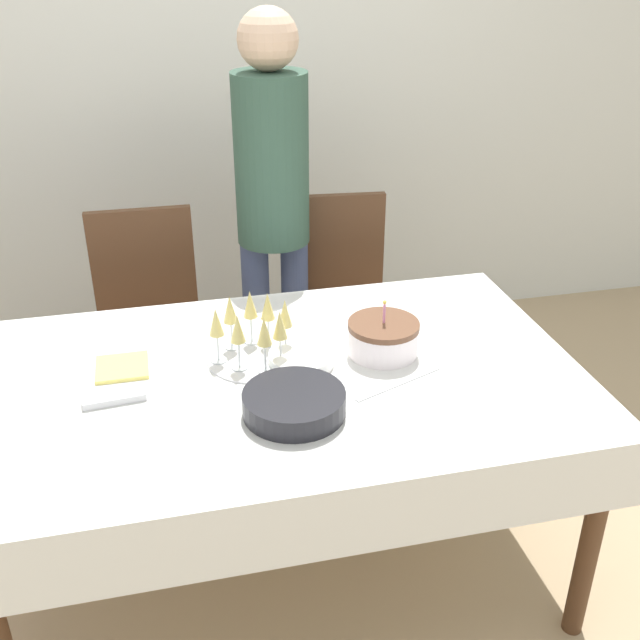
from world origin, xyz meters
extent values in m
plane|color=tan|center=(0.00, 0.00, 0.00)|extent=(12.00, 12.00, 0.00)
cube|color=silver|center=(0.00, 1.70, 1.35)|extent=(8.00, 0.05, 2.70)
cube|color=white|center=(0.00, 0.00, 0.73)|extent=(1.70, 1.04, 0.03)
cube|color=white|center=(0.00, 0.00, 0.64)|extent=(1.73, 1.07, 0.21)
cylinder|color=#51331E|center=(0.79, -0.46, 0.36)|extent=(0.06, 0.06, 0.71)
cylinder|color=#51331E|center=(-0.79, 0.46, 0.36)|extent=(0.06, 0.06, 0.71)
cylinder|color=#51331E|center=(0.79, 0.46, 0.36)|extent=(0.06, 0.06, 0.71)
cube|color=#51331E|center=(-0.38, 0.77, 0.43)|extent=(0.42, 0.42, 0.04)
cube|color=#51331E|center=(-0.38, 0.96, 0.70)|extent=(0.40, 0.04, 0.50)
cylinder|color=#51331E|center=(-0.20, 0.59, 0.20)|extent=(0.04, 0.04, 0.41)
cylinder|color=#51331E|center=(-0.56, 0.59, 0.20)|extent=(0.04, 0.04, 0.41)
cylinder|color=#51331E|center=(-0.20, 0.95, 0.20)|extent=(0.04, 0.04, 0.41)
cylinder|color=#51331E|center=(-0.56, 0.95, 0.20)|extent=(0.04, 0.04, 0.41)
cube|color=#51331E|center=(0.38, 0.77, 0.43)|extent=(0.46, 0.46, 0.04)
cube|color=#51331E|center=(0.40, 0.96, 0.70)|extent=(0.40, 0.08, 0.50)
cylinder|color=#51331E|center=(0.54, 0.57, 0.20)|extent=(0.04, 0.04, 0.41)
cylinder|color=#51331E|center=(0.18, 0.61, 0.20)|extent=(0.04, 0.04, 0.41)
cylinder|color=#51331E|center=(0.58, 0.93, 0.20)|extent=(0.04, 0.04, 0.41)
cylinder|color=#51331E|center=(0.22, 0.97, 0.20)|extent=(0.04, 0.04, 0.41)
cylinder|color=white|center=(0.32, 0.05, 0.79)|extent=(0.21, 0.21, 0.08)
cylinder|color=brown|center=(0.32, 0.05, 0.84)|extent=(0.22, 0.22, 0.02)
cylinder|color=pink|center=(0.32, 0.05, 0.88)|extent=(0.01, 0.01, 0.06)
sphere|color=#F9CC4C|center=(0.32, 0.05, 0.92)|extent=(0.01, 0.01, 0.01)
cylinder|color=silver|center=(-0.06, 0.10, 0.75)|extent=(0.30, 0.30, 0.01)
cylinder|color=silver|center=(0.03, 0.11, 0.75)|extent=(0.05, 0.05, 0.00)
cylinder|color=silver|center=(0.03, 0.11, 0.80)|extent=(0.01, 0.01, 0.08)
cone|color=#E0CC72|center=(0.03, 0.11, 0.88)|extent=(0.04, 0.04, 0.08)
cylinder|color=silver|center=(-0.01, 0.17, 0.75)|extent=(0.05, 0.05, 0.00)
cylinder|color=silver|center=(-0.01, 0.17, 0.80)|extent=(0.01, 0.01, 0.08)
cone|color=#E0CC72|center=(-0.01, 0.17, 0.88)|extent=(0.04, 0.04, 0.08)
cylinder|color=silver|center=(-0.06, 0.20, 0.75)|extent=(0.05, 0.05, 0.00)
cylinder|color=silver|center=(-0.06, 0.20, 0.80)|extent=(0.01, 0.01, 0.08)
cone|color=#E0CC72|center=(-0.06, 0.20, 0.88)|extent=(0.04, 0.04, 0.08)
cylinder|color=silver|center=(-0.13, 0.17, 0.75)|extent=(0.05, 0.05, 0.00)
cylinder|color=silver|center=(-0.13, 0.17, 0.80)|extent=(0.01, 0.01, 0.08)
cone|color=#E0CC72|center=(-0.13, 0.17, 0.88)|extent=(0.04, 0.04, 0.08)
cylinder|color=silver|center=(-0.18, 0.10, 0.75)|extent=(0.05, 0.05, 0.00)
cylinder|color=silver|center=(-0.18, 0.10, 0.80)|extent=(0.01, 0.01, 0.08)
cone|color=#E0CC72|center=(-0.18, 0.10, 0.88)|extent=(0.04, 0.04, 0.08)
cylinder|color=silver|center=(-0.12, 0.05, 0.75)|extent=(0.05, 0.05, 0.00)
cylinder|color=silver|center=(-0.12, 0.05, 0.80)|extent=(0.01, 0.01, 0.08)
cone|color=#E0CC72|center=(-0.12, 0.05, 0.88)|extent=(0.04, 0.04, 0.08)
cylinder|color=silver|center=(-0.05, 0.02, 0.75)|extent=(0.05, 0.05, 0.00)
cylinder|color=silver|center=(-0.05, 0.02, 0.80)|extent=(0.01, 0.01, 0.08)
cone|color=#E0CC72|center=(-0.05, 0.02, 0.88)|extent=(0.04, 0.04, 0.08)
cylinder|color=silver|center=(0.00, 0.04, 0.75)|extent=(0.05, 0.05, 0.00)
cylinder|color=silver|center=(0.00, 0.04, 0.80)|extent=(0.01, 0.01, 0.08)
cone|color=#E0CC72|center=(0.00, 0.04, 0.88)|extent=(0.04, 0.04, 0.08)
cylinder|color=black|center=(-0.01, -0.20, 0.75)|extent=(0.28, 0.28, 0.01)
cylinder|color=black|center=(-0.01, -0.20, 0.76)|extent=(0.28, 0.28, 0.01)
cylinder|color=black|center=(-0.01, -0.20, 0.76)|extent=(0.28, 0.28, 0.01)
cylinder|color=black|center=(-0.01, -0.20, 0.77)|extent=(0.28, 0.28, 0.01)
cylinder|color=black|center=(-0.01, -0.20, 0.78)|extent=(0.28, 0.28, 0.01)
cylinder|color=black|center=(-0.01, -0.20, 0.78)|extent=(0.28, 0.28, 0.01)
cylinder|color=black|center=(-0.01, -0.20, 0.79)|extent=(0.28, 0.28, 0.01)
cylinder|color=black|center=(-0.01, -0.20, 0.80)|extent=(0.28, 0.28, 0.01)
cylinder|color=black|center=(-0.01, -0.20, 0.80)|extent=(0.28, 0.28, 0.01)
cylinder|color=white|center=(0.06, 0.04, 0.75)|extent=(0.19, 0.19, 0.01)
cylinder|color=white|center=(0.06, 0.04, 0.76)|extent=(0.19, 0.19, 0.01)
cylinder|color=white|center=(0.06, 0.04, 0.76)|extent=(0.19, 0.19, 0.01)
cylinder|color=white|center=(0.06, 0.04, 0.77)|extent=(0.19, 0.19, 0.01)
cylinder|color=white|center=(0.06, 0.04, 0.78)|extent=(0.19, 0.19, 0.01)
cube|color=silver|center=(0.31, -0.13, 0.75)|extent=(0.28, 0.13, 0.00)
cube|color=silver|center=(-0.48, -0.03, 0.75)|extent=(0.17, 0.07, 0.02)
cube|color=#E0D166|center=(-0.46, 0.13, 0.75)|extent=(0.15, 0.15, 0.01)
cylinder|color=#3F4C72|center=(0.05, 0.89, 0.40)|extent=(0.11, 0.11, 0.81)
cylinder|color=#3F4C72|center=(0.21, 0.89, 0.40)|extent=(0.11, 0.11, 0.81)
cylinder|color=#335142|center=(0.13, 0.89, 1.12)|extent=(0.28, 0.28, 0.64)
sphere|color=#D8B293|center=(0.13, 0.89, 1.55)|extent=(0.22, 0.22, 0.22)
camera|label=1|loc=(-0.32, -1.83, 1.89)|focal=42.00mm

